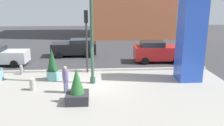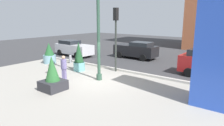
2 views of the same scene
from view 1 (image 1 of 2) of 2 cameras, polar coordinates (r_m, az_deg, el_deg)
The scene contains 14 objects.
ground_plane at distance 19.73m, azimuth -4.16°, elevation -1.17°, with size 60.00×60.00×0.00m, color #38383A.
plaza_pavement at distance 14.08m, azimuth -4.21°, elevation -8.18°, with size 18.00×10.00×0.02m, color #9E998E.
curb_strip at distance 18.86m, azimuth -4.17°, elevation -1.70°, with size 18.00×0.24×0.16m, color #B7B2A8.
lamp_post at distance 15.42m, azimuth -4.91°, elevation 8.38°, with size 0.44×0.44×7.67m.
art_pillar_blue at distance 17.06m, azimuth 18.35°, elevation 6.43°, with size 1.54×1.54×6.38m, color blue.
potted_plant_near_left at distance 13.25m, azimuth -8.34°, elevation -6.22°, with size 1.24×1.24×1.98m.
potted_plant_mid_plaza at distance 17.11m, azimuth -14.04°, elevation -0.67°, with size 0.88×0.88×2.25m.
fire_hydrant at distance 19.20m, azimuth -20.82°, elevation -1.49°, with size 0.36×0.26×0.75m.
concrete_bollard at distance 15.77m, azimuth -18.44°, elevation -4.86°, with size 0.36×0.36×0.75m, color #B2ADA3.
traffic_light_far_side at distance 17.93m, azimuth -6.13°, elevation 7.50°, with size 0.28×0.42×4.72m.
car_curb_east at distance 21.69m, azimuth 11.03°, elevation 2.66°, with size 4.54×2.15×1.86m.
car_passing_lane at distance 22.40m, azimuth -25.27°, elevation 1.59°, with size 4.60×2.07×1.63m.
car_intersection at distance 23.74m, azimuth -8.88°, elevation 3.68°, with size 4.33×2.05×1.68m.
pedestrian_by_curb at distance 14.65m, azimuth -11.04°, elevation -3.57°, with size 0.48×0.48×1.68m.
Camera 1 is at (0.15, -14.90, 5.65)m, focal length 38.29 mm.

